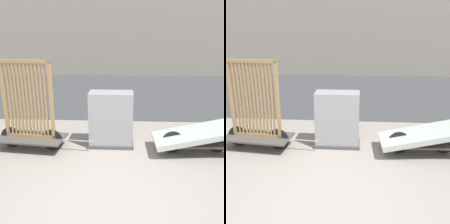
% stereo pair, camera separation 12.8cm
% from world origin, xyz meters
% --- Properties ---
extents(ground_plane, '(60.00, 60.00, 0.00)m').
position_xyz_m(ground_plane, '(0.00, 0.00, 0.00)').
color(ground_plane, gray).
extents(road_strip, '(56.00, 8.03, 0.01)m').
position_xyz_m(road_strip, '(0.00, 7.93, 0.00)').
color(road_strip, '#424244').
rests_on(road_strip, ground_plane).
extents(bike_cart_with_bedframe, '(2.27, 0.89, 2.05)m').
position_xyz_m(bike_cart_with_bedframe, '(-1.86, 1.92, 0.71)').
color(bike_cart_with_bedframe, '#4C4742').
rests_on(bike_cart_with_bedframe, ground_plane).
extents(bike_cart_with_mattress, '(2.42, 0.95, 0.69)m').
position_xyz_m(bike_cart_with_mattress, '(1.87, 1.92, 0.40)').
color(bike_cart_with_mattress, '#4C4742').
rests_on(bike_cart_with_mattress, ground_plane).
extents(utility_cabinet, '(1.07, 0.56, 1.30)m').
position_xyz_m(utility_cabinet, '(-0.04, 2.21, 0.61)').
color(utility_cabinet, '#4C4C4C').
rests_on(utility_cabinet, ground_plane).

